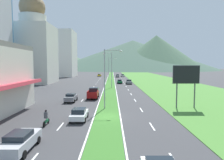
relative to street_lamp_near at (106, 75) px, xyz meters
name	(u,v)px	position (x,y,z in m)	size (l,w,h in m)	color
ground_plane	(106,117)	(0.20, -4.83, -5.30)	(600.00, 600.00, 0.00)	#38383A
grass_median	(110,80)	(0.20, 55.17, -5.27)	(3.20, 240.00, 0.06)	#387028
grass_verge_right	(157,80)	(20.80, 55.17, -5.27)	(24.00, 240.00, 0.06)	#477F33
lane_dash_left_2	(60,126)	(-4.90, -8.78, -5.29)	(0.16, 2.80, 0.01)	silver
lane_dash_left_3	(73,110)	(-4.90, -0.75, -5.29)	(0.16, 2.80, 0.01)	silver
lane_dash_left_4	(81,100)	(-4.90, 7.27, -5.29)	(0.16, 2.80, 0.01)	silver
lane_dash_left_5	(87,94)	(-4.90, 15.30, -5.29)	(0.16, 2.80, 0.01)	silver
lane_dash_left_6	(90,90)	(-4.90, 23.33, -5.29)	(0.16, 2.80, 0.01)	silver
lane_dash_left_7	(93,87)	(-4.90, 31.35, -5.29)	(0.16, 2.80, 0.01)	silver
lane_dash_left_8	(95,84)	(-4.90, 39.38, -5.29)	(0.16, 2.80, 0.01)	silver
lane_dash_left_9	(97,82)	(-4.90, 47.41, -5.29)	(0.16, 2.80, 0.01)	silver
lane_dash_left_10	(98,80)	(-4.90, 55.43, -5.29)	(0.16, 2.80, 0.01)	silver
lane_dash_left_11	(99,79)	(-4.90, 63.46, -5.29)	(0.16, 2.80, 0.01)	silver
lane_dash_right_2	(151,126)	(5.30, -8.78, -5.29)	(0.16, 2.80, 0.01)	silver
lane_dash_right_3	(140,110)	(5.30, -0.75, -5.29)	(0.16, 2.80, 0.01)	silver
lane_dash_right_4	(134,100)	(5.30, 7.27, -5.29)	(0.16, 2.80, 0.01)	silver
lane_dash_right_5	(130,94)	(5.30, 15.30, -5.29)	(0.16, 2.80, 0.01)	silver
lane_dash_right_6	(127,90)	(5.30, 23.33, -5.29)	(0.16, 2.80, 0.01)	silver
lane_dash_right_7	(125,86)	(5.30, 31.35, -5.29)	(0.16, 2.80, 0.01)	silver
lane_dash_right_8	(124,84)	(5.30, 39.38, -5.29)	(0.16, 2.80, 0.01)	silver
lane_dash_right_9	(122,82)	(5.30, 47.41, -5.29)	(0.16, 2.80, 0.01)	silver
lane_dash_right_10	(121,80)	(5.30, 55.43, -5.29)	(0.16, 2.80, 0.01)	silver
lane_dash_right_11	(121,79)	(5.30, 63.46, -5.29)	(0.16, 2.80, 0.01)	silver
edge_line_median_left	(106,80)	(-1.55, 55.17, -5.29)	(0.16, 240.00, 0.01)	silver
edge_line_median_right	(114,80)	(1.95, 55.17, -5.29)	(0.16, 240.00, 0.01)	silver
domed_building	(33,46)	(-28.24, 43.22, 8.47)	(14.44, 14.44, 32.31)	beige
midrise_colored	(59,54)	(-29.18, 84.13, 7.75)	(16.93, 16.93, 26.09)	silver
hill_far_left	(63,60)	(-73.20, 270.17, 8.55)	(121.84, 121.84, 27.71)	#47664C
hill_far_center	(132,55)	(31.60, 263.03, 16.09)	(236.05, 236.05, 42.77)	#3D5647
hill_far_right	(155,53)	(57.03, 221.05, 16.71)	(120.60, 120.60, 44.02)	#47664C
street_lamp_near	(106,75)	(0.00, 0.00, 0.00)	(2.87, 0.42, 9.22)	#99999E
street_lamp_mid	(110,68)	(0.47, 28.33, 0.65)	(2.89, 0.28, 10.49)	#99999E
street_lamp_far	(109,67)	(-0.26, 56.62, 0.39)	(3.36, 0.35, 9.87)	#99999E
billboard_roadside	(185,77)	(12.47, 0.50, -0.34)	(4.22, 0.28, 6.75)	#4C4C51
car_0	(119,81)	(3.67, 41.49, -4.56)	(1.86, 4.29, 1.46)	#0C5128
car_1	(122,75)	(6.89, 81.90, -4.56)	(1.99, 4.04, 1.45)	#B2B2B7
car_2	(99,75)	(-6.62, 85.47, -4.54)	(2.00, 4.50, 1.49)	yellow
car_3	(70,97)	(-6.80, 5.98, -4.51)	(1.91, 4.31, 1.52)	slate
car_4	(117,76)	(3.84, 77.49, -4.48)	(1.86, 4.27, 1.64)	slate
car_6	(128,82)	(6.85, 39.31, -4.50)	(2.03, 4.04, 1.58)	slate
car_7	(19,141)	(-6.47, -14.98, -4.51)	(2.01, 4.55, 1.53)	#B2B2B7
car_8	(78,114)	(-3.24, -6.15, -4.56)	(1.93, 4.10, 1.46)	silver
pickup_truck_0	(93,93)	(-3.02, 10.03, -4.32)	(2.18, 5.40, 2.00)	maroon
motorcycle_rider	(45,119)	(-6.60, -8.41, -4.55)	(0.36, 2.00, 1.80)	black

